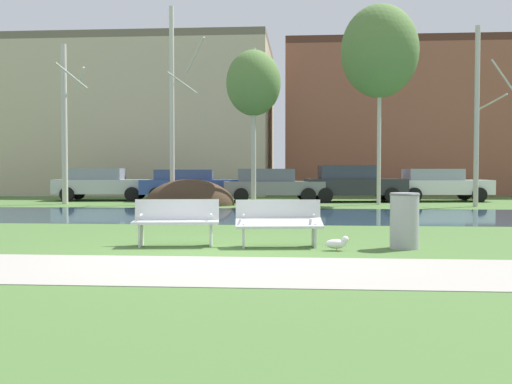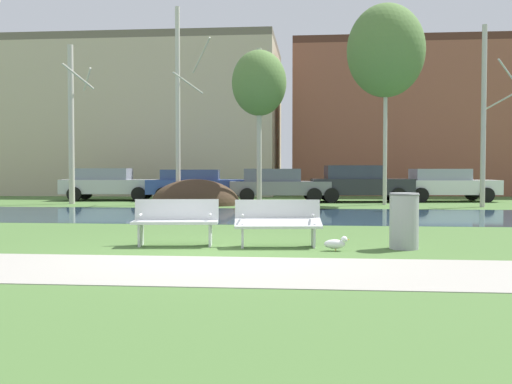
% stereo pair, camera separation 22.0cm
% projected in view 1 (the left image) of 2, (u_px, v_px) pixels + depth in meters
% --- Properties ---
extents(ground_plane, '(120.00, 120.00, 0.00)m').
position_uv_depth(ground_plane, '(261.00, 212.00, 20.27)').
color(ground_plane, '#476B33').
extents(paved_path_strip, '(60.00, 2.54, 0.01)m').
position_uv_depth(paved_path_strip, '(205.00, 270.00, 8.61)').
color(paved_path_strip, '#9E998E').
rests_on(paved_path_strip, ground).
extents(river_band, '(80.00, 6.44, 0.01)m').
position_uv_depth(river_band, '(257.00, 215.00, 18.79)').
color(river_band, '#284256').
rests_on(river_band, ground).
extents(soil_mound, '(3.62, 2.56, 2.07)m').
position_uv_depth(soil_mound, '(190.00, 205.00, 24.17)').
color(soil_mound, '#423021').
rests_on(soil_mound, ground).
extents(bench_left, '(1.65, 0.73, 0.87)m').
position_uv_depth(bench_left, '(176.00, 221.00, 11.34)').
color(bench_left, silver).
rests_on(bench_left, ground).
extents(bench_right, '(1.65, 0.73, 0.87)m').
position_uv_depth(bench_right, '(279.00, 222.00, 11.19)').
color(bench_right, silver).
rests_on(bench_right, ground).
extents(trash_bin, '(0.54, 0.54, 1.02)m').
position_uv_depth(trash_bin, '(404.00, 220.00, 10.95)').
color(trash_bin, '#999B9E').
rests_on(trash_bin, ground).
extents(seagull, '(0.45, 0.17, 0.26)m').
position_uv_depth(seagull, '(337.00, 243.00, 10.66)').
color(seagull, white).
rests_on(seagull, ground).
extents(birch_far_left, '(1.18, 1.95, 6.55)m').
position_uv_depth(birch_far_left, '(65.00, 122.00, 24.72)').
color(birch_far_left, '#BCB7A8').
rests_on(birch_far_left, ground).
extents(birch_left, '(1.49, 2.42, 8.04)m').
position_uv_depth(birch_left, '(173.00, 104.00, 24.53)').
color(birch_left, beige).
rests_on(birch_left, ground).
extents(birch_center_left, '(2.19, 2.19, 6.29)m').
position_uv_depth(birch_center_left, '(253.00, 84.00, 24.18)').
color(birch_center_left, '#BCB7A8').
rests_on(birch_center_left, ground).
extents(birch_center, '(3.11, 3.11, 8.06)m').
position_uv_depth(birch_center, '(380.00, 51.00, 24.22)').
color(birch_center, beige).
rests_on(birch_center, ground).
extents(birch_center_right, '(1.56, 2.55, 6.87)m').
position_uv_depth(birch_center_right, '(478.00, 115.00, 22.88)').
color(birch_center_right, '#BCB7A8').
rests_on(birch_center_right, ground).
extents(parked_van_nearest_silver, '(4.51, 2.37, 1.47)m').
position_uv_depth(parked_van_nearest_silver, '(102.00, 183.00, 27.63)').
color(parked_van_nearest_silver, '#B2B5BC').
rests_on(parked_van_nearest_silver, ground).
extents(parked_sedan_second_blue, '(4.72, 2.34, 1.41)m').
position_uv_depth(parked_sedan_second_blue, '(190.00, 184.00, 27.17)').
color(parked_sedan_second_blue, '#2D4793').
rests_on(parked_sedan_second_blue, ground).
extents(parked_hatch_third_grey, '(4.50, 2.38, 1.45)m').
position_uv_depth(parked_hatch_third_grey, '(271.00, 184.00, 26.45)').
color(parked_hatch_third_grey, slate).
rests_on(parked_hatch_third_grey, ground).
extents(parked_wagon_fourth_dark, '(4.49, 2.27, 1.60)m').
position_uv_depth(parked_wagon_fourth_dark, '(353.00, 183.00, 26.55)').
color(parked_wagon_fourth_dark, '#282B30').
rests_on(parked_wagon_fourth_dark, ground).
extents(parked_suv_fifth_white, '(4.46, 2.31, 1.45)m').
position_uv_depth(parked_suv_fifth_white, '(438.00, 184.00, 26.95)').
color(parked_suv_fifth_white, silver).
rests_on(parked_suv_fifth_white, ground).
extents(building_beige_block, '(16.83, 8.60, 8.66)m').
position_uv_depth(building_beige_block, '(128.00, 120.00, 35.56)').
color(building_beige_block, '#BCAD8E').
rests_on(building_beige_block, ground).
extents(building_brick_low, '(16.42, 6.10, 8.60)m').
position_uv_depth(building_brick_low, '(429.00, 120.00, 34.86)').
color(building_brick_low, brown).
rests_on(building_brick_low, ground).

